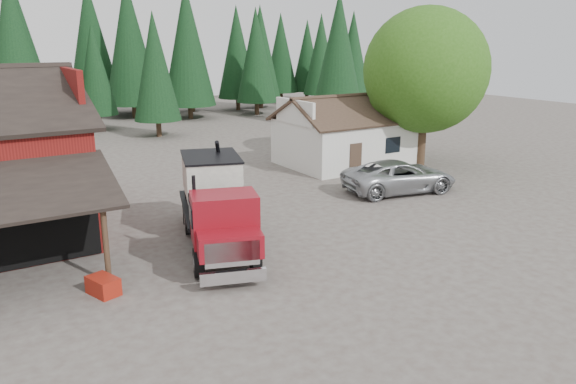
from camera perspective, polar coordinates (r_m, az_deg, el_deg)
ground at (r=20.83m, az=-0.99°, el=-7.82°), size 120.00×120.00×0.00m
farmhouse at (r=37.81m, az=5.84°, el=5.37°), size 8.60×6.42×4.65m
deciduous_tree at (r=37.71m, az=13.84°, el=11.48°), size 8.00×8.00×10.20m
conifer_backdrop at (r=59.83m, az=-22.25°, el=6.40°), size 76.00×16.00×16.00m
near_pine_b at (r=49.11m, az=-13.36°, el=12.31°), size 3.96×3.96×10.40m
near_pine_c at (r=53.05m, az=5.15°, el=13.94°), size 4.84×4.84×12.40m
near_pine_d at (r=50.78m, az=-26.00°, el=13.00°), size 5.28×5.28×13.40m
feed_truck at (r=22.64m, az=-7.29°, el=-0.99°), size 4.97×9.15×4.00m
silver_car at (r=31.34m, az=11.27°, el=1.57°), size 6.75×4.08×1.75m
equip_box at (r=19.76m, az=-18.26°, el=-9.03°), size 1.01×1.26×0.60m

